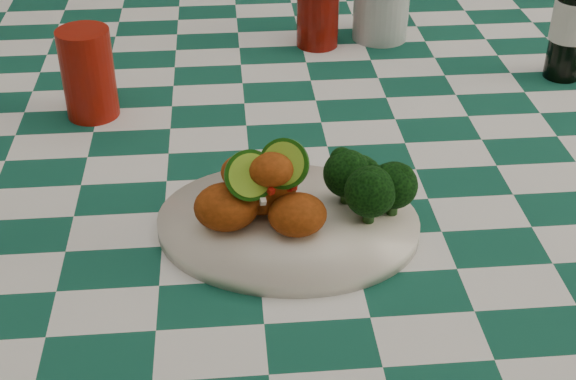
{
  "coord_description": "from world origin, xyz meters",
  "views": [
    {
      "loc": [
        -0.13,
        -0.95,
        1.32
      ],
      "look_at": [
        -0.07,
        -0.24,
        0.84
      ],
      "focal_mm": 50.0,
      "sensor_mm": 36.0,
      "label": 1
    }
  ],
  "objects_px": {
    "ketchup_bottle": "(318,3)",
    "dining_table": "(316,333)",
    "red_tumbler": "(88,74)",
    "plate": "(288,225)",
    "wooden_chair_right": "(449,86)",
    "fried_chicken_pile": "(271,187)",
    "wooden_chair_left": "(130,87)",
    "beer_bottle": "(574,11)",
    "mason_jar": "(382,0)"
  },
  "relations": [
    {
      "from": "ketchup_bottle",
      "to": "dining_table",
      "type": "bearing_deg",
      "value": -95.46
    },
    {
      "from": "dining_table",
      "to": "red_tumbler",
      "type": "bearing_deg",
      "value": 170.82
    },
    {
      "from": "plate",
      "to": "wooden_chair_right",
      "type": "bearing_deg",
      "value": 64.46
    },
    {
      "from": "plate",
      "to": "ketchup_bottle",
      "type": "xyz_separation_m",
      "value": [
        0.09,
        0.51,
        0.06
      ]
    },
    {
      "from": "ketchup_bottle",
      "to": "wooden_chair_right",
      "type": "bearing_deg",
      "value": 51.9
    },
    {
      "from": "fried_chicken_pile",
      "to": "wooden_chair_left",
      "type": "distance_m",
      "value": 1.11
    },
    {
      "from": "red_tumbler",
      "to": "ketchup_bottle",
      "type": "relative_size",
      "value": 0.88
    },
    {
      "from": "fried_chicken_pile",
      "to": "red_tumbler",
      "type": "relative_size",
      "value": 1.05
    },
    {
      "from": "beer_bottle",
      "to": "wooden_chair_left",
      "type": "bearing_deg",
      "value": 138.22
    },
    {
      "from": "plate",
      "to": "mason_jar",
      "type": "xyz_separation_m",
      "value": [
        0.2,
        0.53,
        0.06
      ]
    },
    {
      "from": "dining_table",
      "to": "beer_bottle",
      "type": "bearing_deg",
      "value": 16.46
    },
    {
      "from": "plate",
      "to": "fried_chicken_pile",
      "type": "relative_size",
      "value": 2.2
    },
    {
      "from": "ketchup_bottle",
      "to": "beer_bottle",
      "type": "bearing_deg",
      "value": -23.0
    },
    {
      "from": "dining_table",
      "to": "plate",
      "type": "bearing_deg",
      "value": -105.33
    },
    {
      "from": "mason_jar",
      "to": "wooden_chair_right",
      "type": "height_order",
      "value": "mason_jar"
    },
    {
      "from": "beer_bottle",
      "to": "fried_chicken_pile",
      "type": "bearing_deg",
      "value": -142.51
    },
    {
      "from": "ketchup_bottle",
      "to": "wooden_chair_right",
      "type": "height_order",
      "value": "ketchup_bottle"
    },
    {
      "from": "plate",
      "to": "dining_table",
      "type": "bearing_deg",
      "value": 74.67
    },
    {
      "from": "dining_table",
      "to": "mason_jar",
      "type": "height_order",
      "value": "mason_jar"
    },
    {
      "from": "dining_table",
      "to": "beer_bottle",
      "type": "xyz_separation_m",
      "value": [
        0.38,
        0.11,
        0.5
      ]
    },
    {
      "from": "fried_chicken_pile",
      "to": "ketchup_bottle",
      "type": "xyz_separation_m",
      "value": [
        0.11,
        0.51,
        0.01
      ]
    },
    {
      "from": "red_tumbler",
      "to": "ketchup_bottle",
      "type": "bearing_deg",
      "value": 32.16
    },
    {
      "from": "plate",
      "to": "fried_chicken_pile",
      "type": "xyz_separation_m",
      "value": [
        -0.02,
        0.0,
        0.05
      ]
    },
    {
      "from": "plate",
      "to": "ketchup_bottle",
      "type": "distance_m",
      "value": 0.52
    },
    {
      "from": "plate",
      "to": "beer_bottle",
      "type": "height_order",
      "value": "beer_bottle"
    },
    {
      "from": "red_tumbler",
      "to": "wooden_chair_left",
      "type": "xyz_separation_m",
      "value": [
        -0.04,
        0.71,
        -0.37
      ]
    },
    {
      "from": "mason_jar",
      "to": "wooden_chair_left",
      "type": "bearing_deg",
      "value": 135.04
    },
    {
      "from": "red_tumbler",
      "to": "mason_jar",
      "type": "xyz_separation_m",
      "value": [
        0.44,
        0.23,
        0.0
      ]
    },
    {
      "from": "dining_table",
      "to": "ketchup_bottle",
      "type": "xyz_separation_m",
      "value": [
        0.03,
        0.26,
        0.46
      ]
    },
    {
      "from": "wooden_chair_left",
      "to": "dining_table",
      "type": "bearing_deg",
      "value": -63.47
    },
    {
      "from": "plate",
      "to": "mason_jar",
      "type": "bearing_deg",
      "value": 69.31
    },
    {
      "from": "plate",
      "to": "wooden_chair_right",
      "type": "xyz_separation_m",
      "value": [
        0.48,
        1.0,
        -0.34
      ]
    },
    {
      "from": "fried_chicken_pile",
      "to": "red_tumbler",
      "type": "distance_m",
      "value": 0.37
    },
    {
      "from": "fried_chicken_pile",
      "to": "ketchup_bottle",
      "type": "relative_size",
      "value": 0.93
    },
    {
      "from": "wooden_chair_left",
      "to": "ketchup_bottle",
      "type": "bearing_deg",
      "value": -51.29
    },
    {
      "from": "red_tumbler",
      "to": "wooden_chair_right",
      "type": "bearing_deg",
      "value": 44.22
    },
    {
      "from": "wooden_chair_left",
      "to": "wooden_chair_right",
      "type": "height_order",
      "value": "wooden_chair_left"
    },
    {
      "from": "dining_table",
      "to": "plate",
      "type": "relative_size",
      "value": 5.77
    },
    {
      "from": "wooden_chair_left",
      "to": "mason_jar",
      "type": "bearing_deg",
      "value": -43.07
    },
    {
      "from": "plate",
      "to": "fried_chicken_pile",
      "type": "bearing_deg",
      "value": 180.0
    },
    {
      "from": "plate",
      "to": "wooden_chair_right",
      "type": "height_order",
      "value": "wooden_chair_right"
    },
    {
      "from": "beer_bottle",
      "to": "wooden_chair_left",
      "type": "xyz_separation_m",
      "value": [
        -0.73,
        0.65,
        -0.41
      ]
    },
    {
      "from": "plate",
      "to": "mason_jar",
      "type": "distance_m",
      "value": 0.57
    },
    {
      "from": "dining_table",
      "to": "wooden_chair_left",
      "type": "relative_size",
      "value": 1.74
    },
    {
      "from": "ketchup_bottle",
      "to": "plate",
      "type": "bearing_deg",
      "value": -100.3
    },
    {
      "from": "wooden_chair_left",
      "to": "wooden_chair_right",
      "type": "bearing_deg",
      "value": 1.03
    },
    {
      "from": "dining_table",
      "to": "red_tumbler",
      "type": "xyz_separation_m",
      "value": [
        -0.31,
        0.05,
        0.46
      ]
    },
    {
      "from": "red_tumbler",
      "to": "dining_table",
      "type": "bearing_deg",
      "value": -9.18
    },
    {
      "from": "mason_jar",
      "to": "wooden_chair_right",
      "type": "distance_m",
      "value": 0.68
    },
    {
      "from": "wooden_chair_right",
      "to": "wooden_chair_left",
      "type": "bearing_deg",
      "value": -164.67
    }
  ]
}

